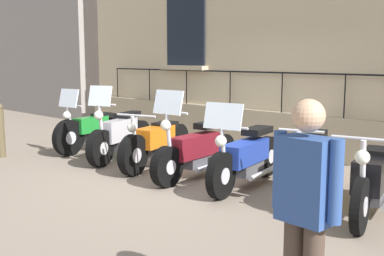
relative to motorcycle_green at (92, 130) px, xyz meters
name	(u,v)px	position (x,y,z in m)	size (l,w,h in m)	color
ground_plane	(195,176)	(0.11, 3.01, -0.43)	(60.00, 60.00, 0.00)	gray
motorcycle_green	(92,130)	(0.00, 0.00, 0.00)	(2.01, 0.59, 1.31)	black
motorcycle_silver	(121,136)	(0.14, 1.11, 0.01)	(1.97, 0.87, 1.43)	black
motorcycle_orange	(156,143)	(0.09, 2.06, -0.01)	(2.08, 0.88, 0.99)	black
motorcycle_maroon	(196,151)	(0.16, 3.07, 0.00)	(2.08, 0.62, 1.44)	black
motorcycle_blue	(246,157)	(0.04, 3.99, 0.01)	(2.17, 0.73, 1.31)	black
motorcycle_yellow	(310,167)	(-0.10, 4.96, -0.01)	(1.84, 0.76, 1.02)	black
motorcycle_black	(372,182)	(0.12, 5.92, 0.01)	(1.93, 0.76, 1.06)	black
bollard	(0,130)	(1.60, -0.75, 0.09)	(0.16, 0.16, 1.05)	brown
pedestrian_standing	(305,206)	(2.86, 6.59, 0.49)	(0.25, 0.53, 1.65)	#47382D
distant_building	(67,26)	(-4.36, -7.77, 2.66)	(4.07, 7.71, 6.20)	gray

